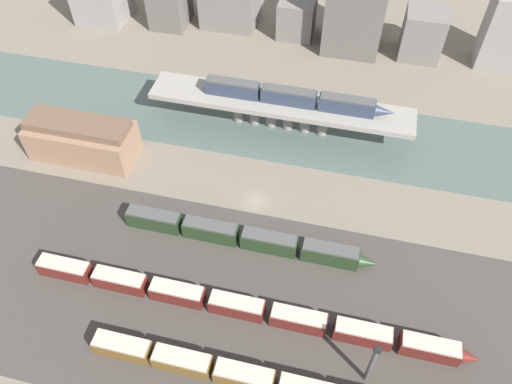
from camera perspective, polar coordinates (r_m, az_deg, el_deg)
ground_plane at (r=104.24m, az=-0.03°, el=-1.14°), size 400.00×400.00×0.00m
railbed_yard at (r=91.33m, az=-3.62°, el=-12.50°), size 280.00×42.00×0.01m
river_water at (r=120.88m, az=2.69°, el=7.57°), size 320.00×24.38×0.01m
bridge at (r=117.10m, az=2.79°, el=9.69°), size 61.18×9.35×7.40m
train_on_bridge at (r=114.55m, az=4.50°, el=10.74°), size 43.10×2.86×3.76m
train_yard_mid at (r=88.81m, az=-1.34°, el=-13.08°), size 78.63×3.05×3.45m
train_yard_far at (r=96.28m, az=-1.18°, el=-5.23°), size 49.62×2.95×4.01m
warehouse_building at (r=117.20m, az=-19.25°, el=5.77°), size 23.12×10.17×9.64m
signal_tower at (r=82.09m, az=13.06°, el=-18.57°), size 1.00×0.76×11.48m
city_block_right at (r=150.71m, az=4.69°, el=19.26°), size 10.05×10.20×10.60m
city_block_far_right at (r=144.21m, az=11.33°, el=19.81°), size 15.36×13.71×22.77m
city_block_tall at (r=147.93m, az=18.51°, el=16.80°), size 10.72×10.68×12.90m
city_block_low at (r=150.55m, az=26.87°, el=16.11°), size 12.02×9.14×19.58m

